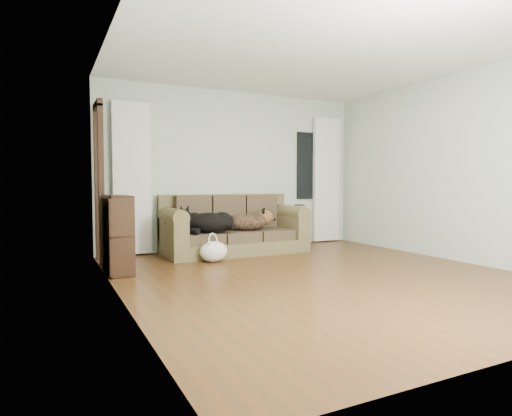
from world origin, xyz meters
name	(u,v)px	position (x,y,z in m)	size (l,w,h in m)	color
floor	(321,276)	(0.00, 0.00, 0.00)	(5.00, 5.00, 0.00)	#452B13
ceiling	(323,48)	(0.00, 0.00, 2.60)	(5.00, 5.00, 0.00)	white
wall_back	(235,170)	(0.00, 2.50, 1.30)	(4.50, 0.04, 2.60)	#B5BBB3
wall_left	(118,158)	(-2.25, 0.00, 1.30)	(0.04, 5.00, 2.60)	#B5BBB3
wall_right	(457,167)	(2.25, 0.00, 1.30)	(0.04, 5.00, 2.60)	#B5BBB3
curtain_left	(132,178)	(-1.70, 2.42, 1.15)	(0.55, 0.08, 2.25)	silver
curtain_right	(326,180)	(1.80, 2.42, 1.15)	(0.55, 0.08, 2.25)	silver
window_pane	(309,166)	(1.45, 2.47, 1.40)	(0.50, 0.03, 1.20)	black
door_casing	(99,185)	(-2.20, 2.05, 1.05)	(0.07, 0.60, 2.10)	#322112
sofa	(235,224)	(-0.24, 1.97, 0.45)	(2.18, 0.94, 0.89)	#4D4026
dog_black_lab	(207,224)	(-0.73, 1.87, 0.48)	(0.73, 0.51, 0.31)	black
dog_shepherd	(250,221)	(-0.01, 1.92, 0.49)	(0.64, 0.45, 0.28)	black
tv_remote	(300,205)	(0.83, 1.79, 0.73)	(0.05, 0.16, 0.02)	black
tote_bag	(213,250)	(-0.81, 1.39, 0.16)	(0.39, 0.30, 0.28)	beige
bookshelf	(117,231)	(-2.09, 1.23, 0.50)	(0.28, 0.75, 0.93)	#322112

